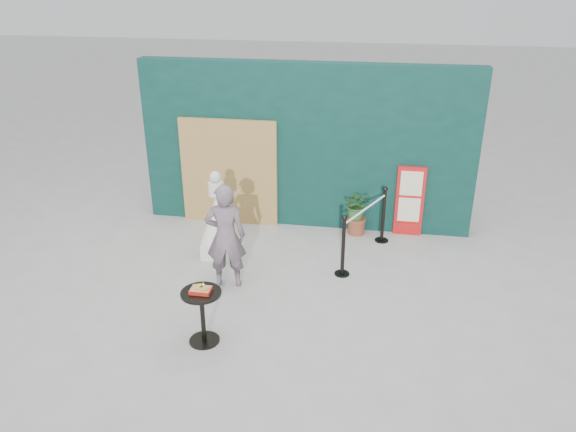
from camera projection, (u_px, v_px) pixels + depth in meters
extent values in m
plane|color=#ADAAA5|center=(274.00, 315.00, 7.89)|extent=(60.00, 60.00, 0.00)
cube|color=#092C26|center=(306.00, 147.00, 10.10)|extent=(6.00, 0.30, 3.00)
cube|color=tan|center=(229.00, 172.00, 10.33)|extent=(1.80, 0.08, 2.00)
imported|color=slate|center=(226.00, 236.00, 8.32)|extent=(0.66, 0.50, 1.65)
cube|color=red|center=(410.00, 201.00, 9.99)|extent=(0.50, 0.06, 1.30)
cube|color=beige|center=(411.00, 184.00, 9.81)|extent=(0.38, 0.02, 0.45)
cube|color=beige|center=(409.00, 210.00, 10.02)|extent=(0.38, 0.02, 0.45)
cube|color=red|center=(407.00, 227.00, 10.16)|extent=(0.38, 0.02, 0.18)
cube|color=white|center=(219.00, 248.00, 9.46)|extent=(0.51, 0.51, 0.28)
cone|color=white|center=(218.00, 218.00, 9.23)|extent=(0.59, 0.59, 0.83)
cylinder|color=silver|center=(216.00, 189.00, 9.01)|extent=(0.24, 0.24, 0.22)
sphere|color=silver|center=(215.00, 177.00, 8.93)|extent=(0.18, 0.18, 0.18)
cylinder|color=black|center=(205.00, 340.00, 7.35)|extent=(0.40, 0.40, 0.02)
cylinder|color=black|center=(203.00, 318.00, 7.21)|extent=(0.06, 0.06, 0.72)
cylinder|color=black|center=(201.00, 293.00, 7.05)|extent=(0.52, 0.52, 0.03)
cube|color=red|center=(201.00, 290.00, 7.03)|extent=(0.26, 0.19, 0.05)
cube|color=#EA3E1F|center=(201.00, 288.00, 7.02)|extent=(0.24, 0.17, 0.00)
cube|color=#E0C151|center=(198.00, 287.00, 7.03)|extent=(0.15, 0.14, 0.02)
cube|color=#D4944D|center=(204.00, 289.00, 6.99)|extent=(0.13, 0.13, 0.02)
cone|color=#F8FF43|center=(203.00, 284.00, 7.05)|extent=(0.06, 0.06, 0.06)
cylinder|color=brown|center=(356.00, 227.00, 10.24)|extent=(0.31, 0.31, 0.26)
cylinder|color=brown|center=(357.00, 219.00, 10.17)|extent=(0.34, 0.34, 0.04)
imported|color=#2E5D28|center=(357.00, 204.00, 10.05)|extent=(0.51, 0.44, 0.56)
cylinder|color=black|center=(342.00, 274.00, 8.92)|extent=(0.24, 0.24, 0.02)
cylinder|color=black|center=(343.00, 247.00, 8.73)|extent=(0.06, 0.06, 0.96)
sphere|color=black|center=(344.00, 218.00, 8.52)|extent=(0.09, 0.09, 0.09)
cylinder|color=black|center=(381.00, 240.00, 10.00)|extent=(0.24, 0.24, 0.02)
cylinder|color=black|center=(383.00, 216.00, 9.81)|extent=(0.06, 0.06, 0.96)
sphere|color=black|center=(385.00, 189.00, 9.60)|extent=(0.09, 0.09, 0.09)
cylinder|color=white|center=(366.00, 209.00, 9.10)|extent=(0.63, 1.31, 0.03)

